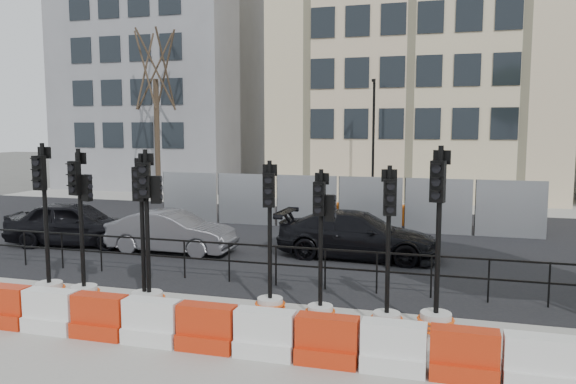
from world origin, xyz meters
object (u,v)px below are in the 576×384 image
(traffic_signal_a, at_px, (48,269))
(car_c, at_px, (358,235))
(traffic_signal_d, at_px, (149,274))
(traffic_signal_h, at_px, (436,297))
(car_a, at_px, (75,223))

(traffic_signal_a, height_order, car_c, traffic_signal_a)
(traffic_signal_a, distance_m, car_c, 8.34)
(traffic_signal_a, bearing_deg, car_c, 44.12)
(traffic_signal_d, distance_m, car_c, 6.83)
(traffic_signal_d, bearing_deg, traffic_signal_a, 166.16)
(traffic_signal_d, bearing_deg, car_c, 46.29)
(traffic_signal_d, distance_m, traffic_signal_h, 5.73)
(traffic_signal_d, height_order, car_c, traffic_signal_d)
(traffic_signal_a, relative_size, car_c, 0.73)
(traffic_signal_h, bearing_deg, car_a, 173.52)
(traffic_signal_d, height_order, traffic_signal_h, traffic_signal_h)
(traffic_signal_h, bearing_deg, car_c, 129.18)
(traffic_signal_h, relative_size, car_c, 0.73)
(traffic_signal_h, xyz_separation_m, car_a, (-11.34, 4.90, 0.00))
(traffic_signal_a, bearing_deg, car_a, 120.30)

